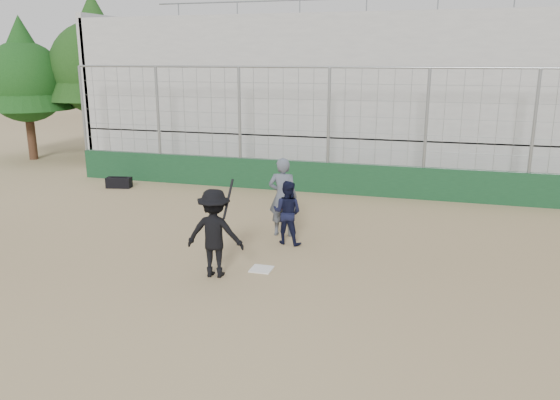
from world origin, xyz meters
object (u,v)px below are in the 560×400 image
(batter_at_plate, at_px, (215,233))
(catcher_crouched, at_px, (287,223))
(equipment_bag, at_px, (119,183))
(umpire, at_px, (283,201))

(batter_at_plate, bearing_deg, catcher_crouched, 68.94)
(batter_at_plate, distance_m, equipment_bag, 8.82)
(batter_at_plate, distance_m, umpire, 2.93)
(batter_at_plate, relative_size, catcher_crouched, 1.85)
(catcher_crouched, bearing_deg, equipment_bag, 150.23)
(catcher_crouched, height_order, equipment_bag, catcher_crouched)
(catcher_crouched, bearing_deg, umpire, 114.75)
(equipment_bag, bearing_deg, catcher_crouched, -29.77)
(equipment_bag, bearing_deg, umpire, -26.88)
(umpire, height_order, equipment_bag, umpire)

